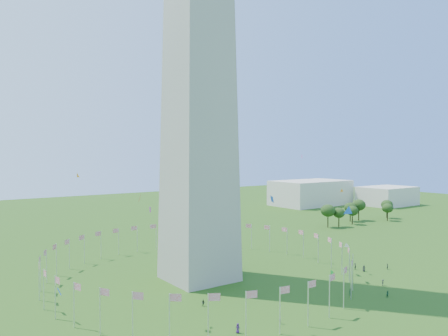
# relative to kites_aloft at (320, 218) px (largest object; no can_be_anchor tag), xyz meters

# --- Properties ---
(flag_ring) EXTENTS (80.24, 80.24, 9.00)m
(flag_ring) POSITION_rel_kites_aloft_xyz_m (-14.79, 29.59, -14.51)
(flag_ring) COLOR silver
(flag_ring) RESTS_ON ground
(gov_building_east_a) EXTENTS (50.00, 30.00, 16.00)m
(gov_building_east_a) POSITION_rel_kites_aloft_xyz_m (135.21, 129.59, -11.01)
(gov_building_east_a) COLOR beige
(gov_building_east_a) RESTS_ON ground
(gov_building_east_b) EXTENTS (35.00, 25.00, 12.00)m
(gov_building_east_b) POSITION_rel_kites_aloft_xyz_m (175.21, 99.59, -13.01)
(gov_building_east_b) COLOR beige
(gov_building_east_b) RESTS_ON ground
(crowd) EXTENTS (94.30, 70.19, 1.99)m
(crowd) POSITION_rel_kites_aloft_xyz_m (-3.61, -24.04, -18.13)
(crowd) COLOR gray
(crowd) RESTS_ON ground
(kites_aloft) EXTENTS (107.50, 68.75, 35.12)m
(kites_aloft) POSITION_rel_kites_aloft_xyz_m (0.00, 0.00, 0.00)
(kites_aloft) COLOR blue
(kites_aloft) RESTS_ON ground
(tree_line_east) EXTENTS (53.52, 15.19, 10.56)m
(tree_line_east) POSITION_rel_kites_aloft_xyz_m (98.83, 65.21, -14.21)
(tree_line_east) COLOR #284A18
(tree_line_east) RESTS_ON ground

